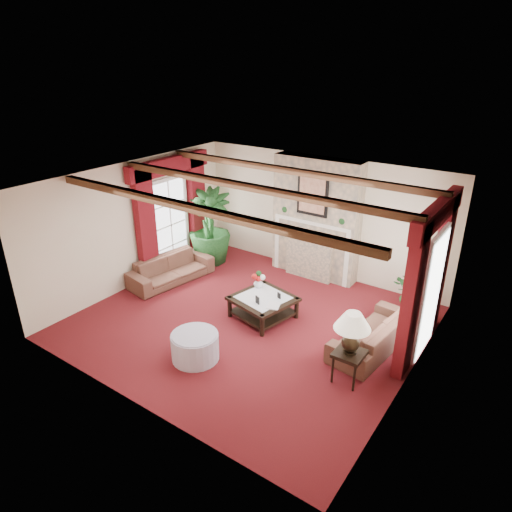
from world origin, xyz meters
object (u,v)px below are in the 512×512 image
Objects in this scene: sofa_right at (374,328)px; side_table at (348,366)px; coffee_table at (263,307)px; potted_palm at (210,242)px; sofa_left at (171,265)px; ottoman at (195,347)px.

sofa_right is 1.08m from side_table.
sofa_right reaches higher than coffee_table.
side_table reaches higher than coffee_table.
potted_palm is 2.90m from coffee_table.
sofa_left is 1.91× the size of coffee_table.
side_table is 2.50m from ottoman.
sofa_left is 4.78m from side_table.
side_table is at bearing -91.68° from sofa_left.
sofa_left is 2.57m from coffee_table.
potted_palm is at bearing 7.20° from sofa_left.
side_table is 0.66× the size of ottoman.
sofa_right is at bearing -78.69° from sofa_left.
potted_palm reaches higher than sofa_right.
potted_palm is 5.15m from side_table.
ottoman is at bearing -53.68° from potted_palm.
sofa_left is 2.52× the size of ottoman.
sofa_right is 4.77m from potted_palm.
ottoman is (-2.32, -0.93, -0.03)m from side_table.
sofa_right is 3.77× the size of side_table.
sofa_left is at bearing 168.90° from side_table.
ottoman is at bearing -42.34° from sofa_right.
sofa_left reaches higher than ottoman.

